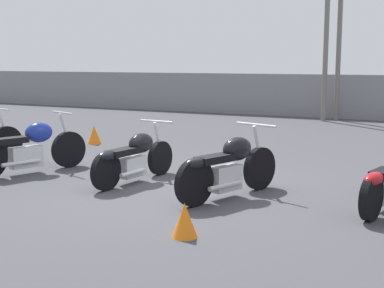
# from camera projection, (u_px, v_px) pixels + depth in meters

# --- Properties ---
(ground_plane) EXTENTS (60.00, 60.00, 0.00)m
(ground_plane) POSITION_uv_depth(u_px,v_px,m) (182.00, 189.00, 8.13)
(ground_plane) COLOR #424247
(fence_back) EXTENTS (40.00, 0.04, 1.49)m
(fence_back) POSITION_uv_depth(u_px,v_px,m) (339.00, 97.00, 18.10)
(fence_back) COLOR gray
(fence_back) RESTS_ON ground_plane
(motorcycle_slot_1) EXTENTS (0.93, 2.11, 1.03)m
(motorcycle_slot_1) POSITION_uv_depth(u_px,v_px,m) (28.00, 148.00, 9.21)
(motorcycle_slot_1) COLOR black
(motorcycle_slot_1) RESTS_ON ground_plane
(motorcycle_slot_2) EXTENTS (0.65, 1.95, 0.95)m
(motorcycle_slot_2) POSITION_uv_depth(u_px,v_px,m) (133.00, 157.00, 8.53)
(motorcycle_slot_2) COLOR black
(motorcycle_slot_2) RESTS_ON ground_plane
(motorcycle_slot_3) EXTENTS (0.93, 1.95, 1.02)m
(motorcycle_slot_3) POSITION_uv_depth(u_px,v_px,m) (228.00, 167.00, 7.56)
(motorcycle_slot_3) COLOR black
(motorcycle_slot_3) RESTS_ON ground_plane
(traffic_cone_near) EXTENTS (0.29, 0.29, 0.39)m
(traffic_cone_near) POSITION_uv_depth(u_px,v_px,m) (185.00, 220.00, 5.89)
(traffic_cone_near) COLOR orange
(traffic_cone_near) RESTS_ON ground_plane
(traffic_cone_far) EXTENTS (0.33, 0.33, 0.44)m
(traffic_cone_far) POSITION_uv_depth(u_px,v_px,m) (94.00, 135.00, 12.58)
(traffic_cone_far) COLOR orange
(traffic_cone_far) RESTS_ON ground_plane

